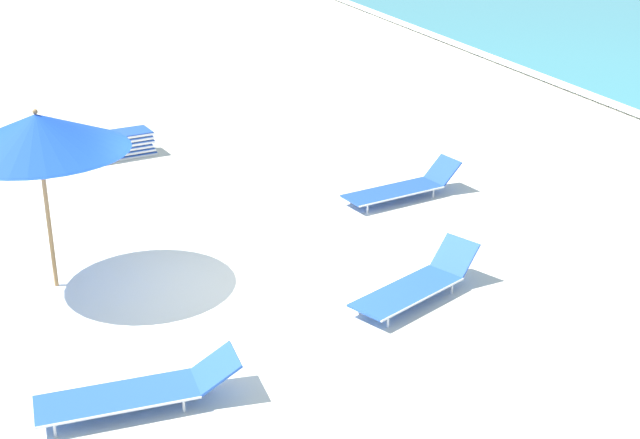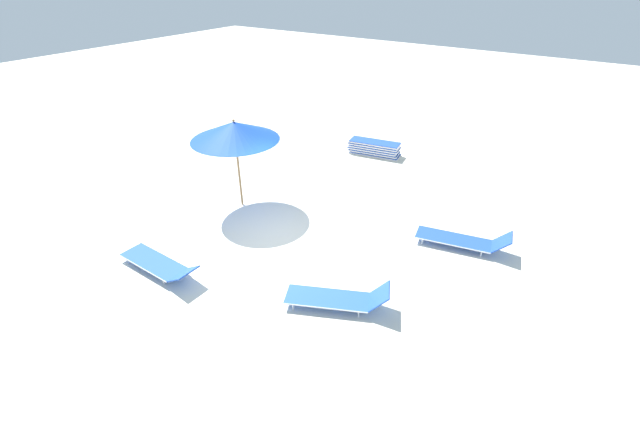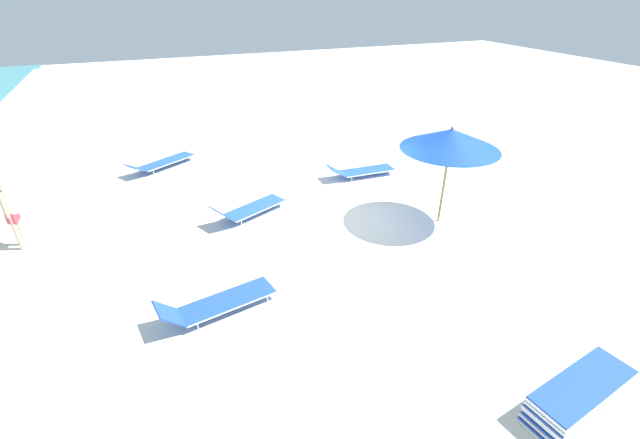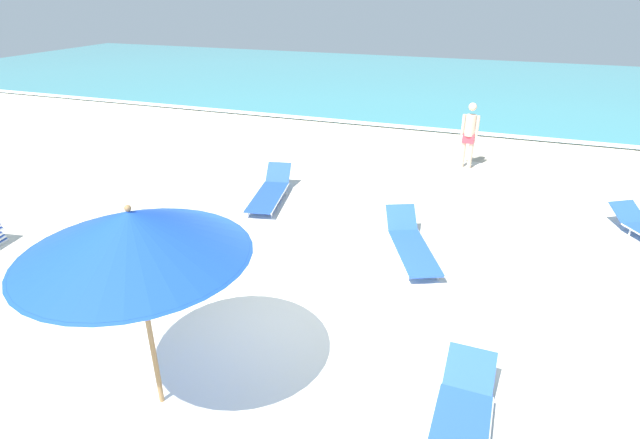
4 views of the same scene
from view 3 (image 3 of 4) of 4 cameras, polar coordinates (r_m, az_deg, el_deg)
The scene contains 8 objects.
ground_plane at distance 11.37m, azimuth 3.00°, elevation -0.50°, with size 60.00×60.00×0.16m.
beach_umbrella at distance 10.86m, azimuth 17.04°, elevation 10.17°, with size 2.40×2.40×2.56m.
lounger_stack at distance 7.77m, azimuth 31.29°, elevation -19.35°, with size 0.92×1.99×0.49m.
sun_lounger_under_umbrella at distance 13.93m, azimuth 5.51°, elevation 6.52°, with size 0.67×2.23×0.47m.
sun_lounger_beside_umbrella at distance 11.60m, azimuth -9.51°, elevation 1.41°, with size 1.43×2.17×0.58m.
sun_lounger_near_water_left at distance 8.49m, azimuth -13.60°, elevation -10.75°, with size 1.03×2.29×0.57m.
sun_lounger_near_water_right at distance 15.48m, azimuth -20.40°, elevation 7.15°, with size 1.76×2.34×0.46m.
beachgoer_wading_adult at distance 12.01m, azimuth -36.00°, elevation 1.06°, with size 0.45×0.27×1.76m.
Camera 3 is at (-8.93, 4.22, 5.55)m, focal length 24.00 mm.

